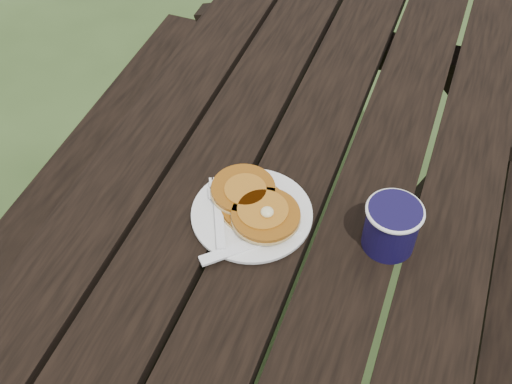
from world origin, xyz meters
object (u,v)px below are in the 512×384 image
(plate, at_px, (252,215))
(pancake_stack, at_px, (255,204))
(coffee_cup, at_px, (392,224))
(picnic_table, at_px, (273,320))

(plate, height_order, pancake_stack, pancake_stack)
(pancake_stack, distance_m, coffee_cup, 0.24)
(plate, bearing_deg, pancake_stack, 75.57)
(pancake_stack, bearing_deg, plate, -104.43)
(plate, height_order, coffee_cup, coffee_cup)
(pancake_stack, relative_size, coffee_cup, 1.80)
(plate, xyz_separation_m, coffee_cup, (0.24, 0.03, 0.05))
(plate, bearing_deg, coffee_cup, 6.14)
(picnic_table, height_order, pancake_stack, pancake_stack)
(picnic_table, relative_size, pancake_stack, 10.31)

